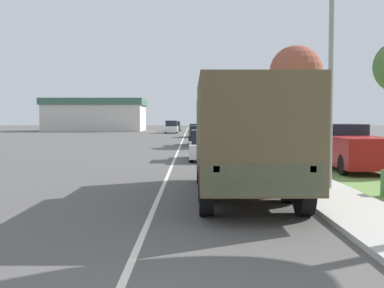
% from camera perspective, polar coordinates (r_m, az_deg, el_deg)
% --- Properties ---
extents(ground_plane, '(180.00, 180.00, 0.00)m').
position_cam_1_polar(ground_plane, '(43.28, -1.21, 0.34)').
color(ground_plane, '#565451').
extents(lane_centre_stripe, '(0.12, 120.00, 0.00)m').
position_cam_1_polar(lane_centre_stripe, '(43.28, -1.21, 0.34)').
color(lane_centre_stripe, silver).
rests_on(lane_centre_stripe, ground).
extents(sidewalk_right, '(1.80, 120.00, 0.12)m').
position_cam_1_polar(sidewalk_right, '(43.42, 4.74, 0.42)').
color(sidewalk_right, beige).
rests_on(sidewalk_right, ground).
extents(grass_strip_right, '(7.00, 120.00, 0.02)m').
position_cam_1_polar(grass_strip_right, '(44.01, 10.46, 0.35)').
color(grass_strip_right, '#6B9347').
rests_on(grass_strip_right, ground).
extents(military_truck, '(2.39, 7.69, 2.98)m').
position_cam_1_polar(military_truck, '(12.64, 6.10, 1.24)').
color(military_truck, '#606647').
rests_on(military_truck, ground).
extents(car_nearest_ahead, '(1.83, 4.05, 1.49)m').
position_cam_1_polar(car_nearest_ahead, '(23.98, 1.82, -0.29)').
color(car_nearest_ahead, silver).
rests_on(car_nearest_ahead, ground).
extents(car_second_ahead, '(1.83, 4.70, 1.51)m').
position_cam_1_polar(car_second_ahead, '(36.72, 1.00, 0.91)').
color(car_second_ahead, black).
rests_on(car_second_ahead, ground).
extents(car_third_ahead, '(1.90, 4.67, 1.45)m').
position_cam_1_polar(car_third_ahead, '(52.23, 0.60, 1.54)').
color(car_third_ahead, '#336B3D').
rests_on(car_third_ahead, ground).
extents(car_fourth_ahead, '(1.76, 4.43, 1.72)m').
position_cam_1_polar(car_fourth_ahead, '(66.25, -2.50, 1.96)').
color(car_fourth_ahead, silver).
rests_on(car_fourth_ahead, ground).
extents(car_farthest_ahead, '(1.86, 4.59, 1.55)m').
position_cam_1_polar(car_farthest_ahead, '(76.65, -2.09, 2.07)').
color(car_farthest_ahead, '#336B3D').
rests_on(car_farthest_ahead, ground).
extents(pickup_truck, '(1.93, 5.33, 1.82)m').
position_cam_1_polar(pickup_truck, '(20.35, 18.14, -0.42)').
color(pickup_truck, maroon).
rests_on(pickup_truck, grass_strip_right).
extents(lamp_post, '(1.69, 0.24, 7.60)m').
position_cam_1_polar(lamp_post, '(14.17, 15.39, 13.19)').
color(lamp_post, gray).
rests_on(lamp_post, sidewalk_right).
extents(tree_far_right, '(4.14, 4.14, 7.72)m').
position_cam_1_polar(tree_far_right, '(38.75, 12.18, 8.31)').
color(tree_far_right, brown).
rests_on(tree_far_right, grass_strip_right).
extents(building_distant, '(15.81, 9.70, 5.13)m').
position_cam_1_polar(building_distant, '(78.81, -11.38, 3.42)').
color(building_distant, beige).
rests_on(building_distant, ground).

